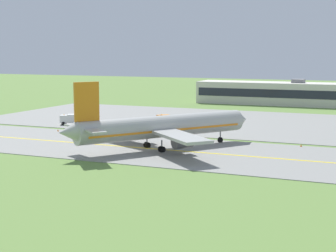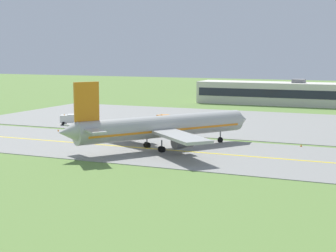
{
  "view_description": "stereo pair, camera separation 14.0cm",
  "coord_description": "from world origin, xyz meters",
  "views": [
    {
      "loc": [
        41.79,
        -87.82,
        17.75
      ],
      "look_at": [
        2.65,
        2.96,
        4.0
      ],
      "focal_mm": 57.81,
      "sensor_mm": 36.0,
      "label": 1
    },
    {
      "loc": [
        41.92,
        -87.77,
        17.75
      ],
      "look_at": [
        2.65,
        2.96,
        4.0
      ],
      "focal_mm": 57.81,
      "sensor_mm": 36.0,
      "label": 2
    }
  ],
  "objects": [
    {
      "name": "ground_plane",
      "position": [
        0.0,
        0.0,
        0.0
      ],
      "size": [
        500.0,
        500.0,
        0.0
      ],
      "primitive_type": "plane",
      "color": "olive"
    },
    {
      "name": "taxiway_strip",
      "position": [
        0.0,
        0.0,
        0.05
      ],
      "size": [
        240.0,
        28.0,
        0.1
      ],
      "primitive_type": "cube",
      "color": "gray",
      "rests_on": "ground"
    },
    {
      "name": "traffic_cone_far_edge",
      "position": [
        -27.44,
        11.19,
        0.3
      ],
      "size": [
        0.44,
        0.44,
        0.6
      ],
      "primitive_type": "cone",
      "color": "orange",
      "rests_on": "ground"
    },
    {
      "name": "apron_pad",
      "position": [
        10.0,
        42.0,
        0.05
      ],
      "size": [
        140.0,
        52.0,
        0.1
      ],
      "primitive_type": "cube",
      "color": "gray",
      "rests_on": "ground"
    },
    {
      "name": "traffic_cone_near_edge",
      "position": [
        6.56,
        13.37,
        0.3
      ],
      "size": [
        0.44,
        0.44,
        0.6
      ],
      "primitive_type": "cone",
      "color": "orange",
      "rests_on": "ground"
    },
    {
      "name": "taxiway_centreline",
      "position": [
        0.0,
        0.0,
        0.11
      ],
      "size": [
        220.0,
        0.6,
        0.01
      ],
      "primitive_type": "cube",
      "color": "yellow",
      "rests_on": "taxiway_strip"
    },
    {
      "name": "service_truck_fuel",
      "position": [
        -9.15,
        29.51,
        1.53
      ],
      "size": [
        6.17,
        4.92,
        2.6
      ],
      "color": "orange",
      "rests_on": "ground"
    },
    {
      "name": "traffic_cone_mid_edge",
      "position": [
        25.36,
        12.87,
        0.3
      ],
      "size": [
        0.44,
        0.44,
        0.6
      ],
      "primitive_type": "cone",
      "color": "orange",
      "rests_on": "ground"
    },
    {
      "name": "airplane_lead",
      "position": [
        2.38,
        0.56,
        4.13
      ],
      "size": [
        28.97,
        34.63,
        12.7
      ],
      "color": "#ADADA8",
      "rests_on": "ground"
    },
    {
      "name": "service_truck_baggage",
      "position": [
        -30.52,
        21.94,
        1.53
      ],
      "size": [
        6.32,
        4.26,
        2.6
      ],
      "color": "silver",
      "rests_on": "ground"
    },
    {
      "name": "terminal_building",
      "position": [
        1.32,
        91.92,
        3.72
      ],
      "size": [
        47.74,
        12.24,
        8.59
      ],
      "color": "beige",
      "rests_on": "ground"
    }
  ]
}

